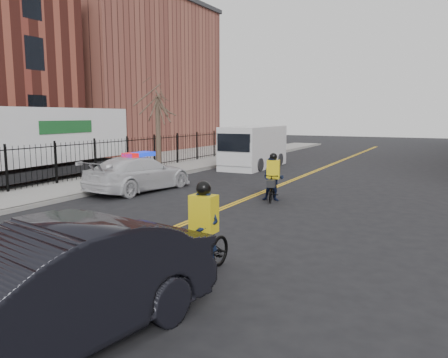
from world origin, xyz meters
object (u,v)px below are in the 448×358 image
police_cruiser (139,173)px  cargo_van (253,148)px  cyclist_near (204,243)px  cyclist_far (273,182)px  semi_trailer (35,140)px  dark_sedan (42,293)px

police_cruiser → cargo_van: (0.89, 10.09, 0.49)m
cyclist_near → cyclist_far: size_ratio=1.06×
cyclist_far → semi_trailer: bearing=169.0°
cargo_van → semi_trailer: (-7.02, -10.33, 0.80)m
dark_sedan → cargo_van: size_ratio=0.86×
cyclist_near → cyclist_far: (-1.64, 8.05, 0.04)m
dark_sedan → cargo_van: 22.01m
dark_sedan → cyclist_far: size_ratio=2.82×
dark_sedan → cyclist_near: 3.58m
police_cruiser → cargo_van: size_ratio=0.87×
cargo_van → semi_trailer: bearing=-125.5°
cargo_van → cyclist_near: cargo_van is taller
cyclist_near → police_cruiser: bearing=136.4°
dark_sedan → cyclist_near: size_ratio=2.66×
cyclist_far → dark_sedan: bearing=-99.1°
semi_trailer → dark_sedan: bearing=-43.6°
police_cruiser → dark_sedan: (7.12, -11.02, 0.12)m
semi_trailer → cyclist_near: bearing=-32.3°
cargo_van → semi_trailer: 12.51m
semi_trailer → police_cruiser: bearing=-2.2°
cyclist_near → cargo_van: bearing=111.8°
dark_sedan → semi_trailer: 17.11m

